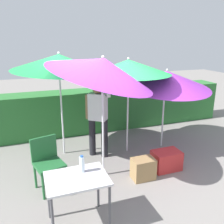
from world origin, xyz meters
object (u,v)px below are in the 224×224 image
object	(u,v)px
cooler_box	(166,160)
bottle_water	(82,164)
umbrella_rainbow	(59,63)
crate_cardboard	(143,169)
person_vendor	(98,114)
chair_plastic	(47,160)
umbrella_yellow	(128,67)
folding_table	(77,183)
umbrella_orange	(103,68)
umbrella_navy	(166,79)

from	to	relation	value
cooler_box	bottle_water	distance (m)	2.07
umbrella_rainbow	crate_cardboard	size ratio (longest dim) A/B	5.53
crate_cardboard	bottle_water	size ratio (longest dim) A/B	1.67
person_vendor	chair_plastic	xyz separation A→B (m)	(-1.14, -0.85, -0.42)
cooler_box	chair_plastic	bearing A→B (deg)	176.05
umbrella_yellow	crate_cardboard	xyz separation A→B (m)	(-0.17, -1.14, -1.68)
person_vendor	crate_cardboard	world-z (taller)	person_vendor
person_vendor	bottle_water	size ratio (longest dim) A/B	7.83
chair_plastic	folding_table	size ratio (longest dim) A/B	1.11
crate_cardboard	bottle_water	bearing A→B (deg)	-154.11
person_vendor	folding_table	size ratio (longest dim) A/B	2.35
umbrella_orange	umbrella_yellow	xyz separation A→B (m)	(0.79, 0.75, -0.10)
chair_plastic	bottle_water	world-z (taller)	bottle_water
umbrella_rainbow	umbrella_yellow	size ratio (longest dim) A/B	1.07
umbrella_rainbow	person_vendor	world-z (taller)	umbrella_rainbow
crate_cardboard	bottle_water	xyz separation A→B (m)	(-1.24, -0.60, 0.65)
umbrella_orange	bottle_water	size ratio (longest dim) A/B	10.31
chair_plastic	bottle_water	size ratio (longest dim) A/B	3.71
umbrella_orange	person_vendor	bearing A→B (deg)	80.43
cooler_box	umbrella_orange	bearing A→B (deg)	168.36
umbrella_orange	umbrella_yellow	size ratio (longest dim) A/B	1.19
umbrella_orange	chair_plastic	world-z (taller)	umbrella_orange
chair_plastic	cooler_box	bearing A→B (deg)	-3.95
umbrella_yellow	chair_plastic	size ratio (longest dim) A/B	2.33
crate_cardboard	folding_table	bearing A→B (deg)	-151.87
umbrella_rainbow	bottle_water	distance (m)	2.39
chair_plastic	umbrella_yellow	bearing A→B (deg)	25.09
person_vendor	bottle_water	distance (m)	1.90
cooler_box	bottle_water	bearing A→B (deg)	-157.62
crate_cardboard	umbrella_rainbow	bearing A→B (deg)	128.20
person_vendor	umbrella_navy	bearing A→B (deg)	-1.40
umbrella_yellow	crate_cardboard	size ratio (longest dim) A/B	5.17
chair_plastic	bottle_water	xyz separation A→B (m)	(0.39, -0.90, 0.33)
umbrella_rainbow	umbrella_orange	xyz separation A→B (m)	(0.56, -1.11, -0.00)
umbrella_yellow	person_vendor	world-z (taller)	umbrella_yellow
umbrella_navy	person_vendor	size ratio (longest dim) A/B	1.06
umbrella_rainbow	umbrella_orange	size ratio (longest dim) A/B	0.90
folding_table	bottle_water	xyz separation A→B (m)	(0.10, 0.12, 0.20)
cooler_box	folding_table	bearing A→B (deg)	-155.76
cooler_box	crate_cardboard	size ratio (longest dim) A/B	1.33
umbrella_yellow	umbrella_navy	xyz separation A→B (m)	(0.89, -0.03, -0.28)
umbrella_yellow	crate_cardboard	distance (m)	2.04
umbrella_orange	chair_plastic	size ratio (longest dim) A/B	2.78
umbrella_orange	cooler_box	world-z (taller)	umbrella_orange
cooler_box	crate_cardboard	xyz separation A→B (m)	(-0.57, -0.14, 0.01)
umbrella_yellow	bottle_water	bearing A→B (deg)	-129.02
cooler_box	folding_table	size ratio (longest dim) A/B	0.67
umbrella_orange	crate_cardboard	bearing A→B (deg)	-32.02
umbrella_navy	folding_table	world-z (taller)	umbrella_navy
umbrella_navy	chair_plastic	bearing A→B (deg)	-163.23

